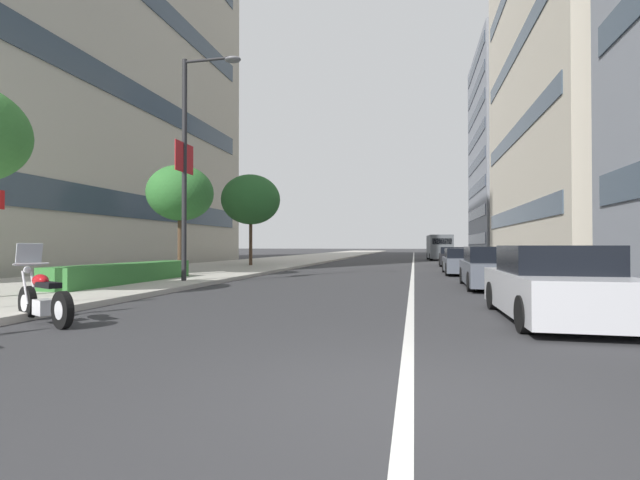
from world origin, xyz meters
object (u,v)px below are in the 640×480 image
car_following_behind (463,262)px  street_tree_by_lamp_post (251,200)px  street_lamp_with_banners (192,148)px  car_mid_block_traffic (555,286)px  motorcycle_mid_row (43,300)px  delivery_van_ahead (439,247)px  car_approaching_light (492,268)px  street_tree_far_plaza (180,193)px  car_far_down_avenue (452,257)px

car_following_behind → street_tree_by_lamp_post: bearing=72.6°
car_following_behind → street_lamp_with_banners: size_ratio=0.54×
car_mid_block_traffic → car_following_behind: car_mid_block_traffic is taller
motorcycle_mid_row → delivery_van_ahead: 38.65m
car_approaching_light → delivery_van_ahead: delivery_van_ahead is taller
car_mid_block_traffic → delivery_van_ahead: size_ratio=0.72×
street_tree_far_plaza → car_far_down_avenue: bearing=-41.4°
delivery_van_ahead → car_following_behind: bearing=177.8°
car_approaching_light → delivery_van_ahead: bearing=1.8°
car_far_down_avenue → street_lamp_with_banners: size_ratio=0.52×
delivery_van_ahead → street_tree_by_lamp_post: 21.91m
motorcycle_mid_row → street_tree_far_plaza: 11.56m
motorcycle_mid_row → street_tree_by_lamp_post: bearing=-54.2°
motorcycle_mid_row → delivery_van_ahead: (37.56, -9.11, 0.88)m
car_mid_block_traffic → motorcycle_mid_row: bearing=103.5°
car_approaching_light → street_lamp_with_banners: (-1.09, 10.58, 4.39)m
motorcycle_mid_row → car_far_down_avenue: (24.97, -9.32, 0.20)m
motorcycle_mid_row → street_lamp_with_banners: (7.75, 1.31, 4.61)m
delivery_van_ahead → street_tree_by_lamp_post: street_tree_by_lamp_post is taller
car_mid_block_traffic → street_tree_by_lamp_post: size_ratio=0.69×
motorcycle_mid_row → street_tree_far_plaza: bearing=-47.3°
car_mid_block_traffic → street_tree_by_lamp_post: bearing=35.9°
car_approaching_light → car_far_down_avenue: car_approaching_light is taller
car_approaching_light → car_far_down_avenue: 16.13m
street_lamp_with_banners → street_tree_far_plaza: 3.73m
street_lamp_with_banners → street_tree_by_lamp_post: (12.49, 2.64, -0.55)m
car_far_down_avenue → street_lamp_with_banners: 20.70m
motorcycle_mid_row → delivery_van_ahead: bearing=-78.9°
street_tree_far_plaza → street_lamp_with_banners: bearing=-142.8°
street_tree_far_plaza → street_tree_by_lamp_post: street_tree_by_lamp_post is taller
car_mid_block_traffic → street_lamp_with_banners: size_ratio=0.50×
car_far_down_avenue → street_tree_far_plaza: (-14.43, 12.73, 3.11)m
street_tree_far_plaza → street_tree_by_lamp_post: bearing=3.1°
car_approaching_light → car_far_down_avenue: (16.13, -0.04, -0.02)m
car_far_down_avenue → street_lamp_with_banners: bearing=150.6°
car_far_down_avenue → street_tree_by_lamp_post: size_ratio=0.71×
car_following_behind → delivery_van_ahead: (21.59, -0.02, 0.71)m
street_tree_by_lamp_post → car_mid_block_traffic: bearing=-143.5°
car_mid_block_traffic → street_tree_by_lamp_post: street_tree_by_lamp_post is taller
delivery_van_ahead → street_tree_by_lamp_post: size_ratio=0.95×
car_mid_block_traffic → car_following_behind: 13.64m
car_following_behind → street_lamp_with_banners: 13.97m
street_lamp_with_banners → car_approaching_light: bearing=-84.1°
car_far_down_avenue → car_mid_block_traffic: bearing=-177.8°
car_far_down_avenue → motorcycle_mid_row: bearing=161.8°
delivery_van_ahead → street_tree_by_lamp_post: (-17.32, 13.05, 3.17)m
car_mid_block_traffic → delivery_van_ahead: 35.23m
street_tree_far_plaza → car_mid_block_traffic: bearing=-122.8°
car_approaching_light → delivery_van_ahead: size_ratio=0.76×
delivery_van_ahead → street_tree_far_plaza: size_ratio=1.19×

